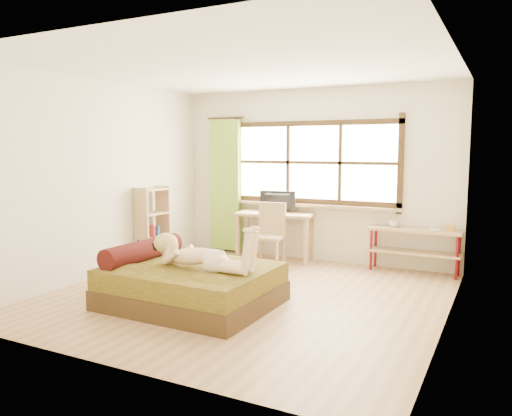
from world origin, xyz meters
The scene contains 18 objects.
floor centered at (0.00, 0.00, 0.00)m, with size 4.50×4.50×0.00m, color #9E754C.
ceiling centered at (0.00, 0.00, 2.70)m, with size 4.50×4.50×0.00m, color white.
wall_back centered at (0.00, 2.25, 1.35)m, with size 4.50×4.50×0.00m, color silver.
wall_front centered at (0.00, -2.25, 1.35)m, with size 4.50×4.50×0.00m, color silver.
wall_left centered at (-2.25, 0.00, 1.35)m, with size 4.50×4.50×0.00m, color silver.
wall_right centered at (2.25, 0.00, 1.35)m, with size 4.50×4.50×0.00m, color silver.
window centered at (0.00, 2.22, 1.51)m, with size 2.80×0.16×1.46m.
curtain centered at (-1.55, 2.13, 1.15)m, with size 0.55×0.10×2.20m, color olive.
bed centered at (-0.43, -0.60, 0.24)m, with size 1.82×1.47×0.68m.
woman centered at (-0.24, -0.65, 0.72)m, with size 1.26×0.36×0.54m, color beige, non-canonical shape.
kitten centered at (-1.11, -0.50, 0.56)m, with size 0.27×0.11×0.22m, color black, non-canonical shape.
desk centered at (-0.53, 1.95, 0.66)m, with size 1.28×0.72×0.76m.
monitor centered at (-0.53, 2.00, 0.93)m, with size 0.59×0.08×0.34m, color black.
chair centered at (-0.44, 1.59, 0.53)m, with size 0.48×0.48×0.95m.
pipe_shelf centered at (1.61, 2.07, 0.47)m, with size 1.28×0.33×0.72m.
cup centered at (1.30, 2.07, 0.69)m, with size 0.12×0.12×0.10m, color gray.
book centered at (1.80, 2.07, 0.65)m, with size 0.15×0.21×0.02m, color gray.
bookshelf centered at (-2.08, 0.82, 0.60)m, with size 0.33×0.53×1.18m.
Camera 1 is at (2.76, -5.17, 1.76)m, focal length 35.00 mm.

